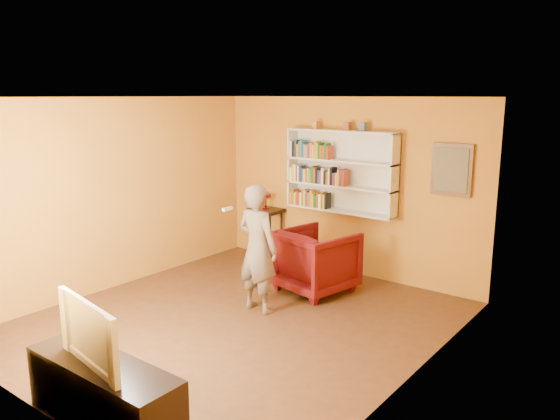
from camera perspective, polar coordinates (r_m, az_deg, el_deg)
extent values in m
cube|color=#472A16|center=(6.87, -4.50, -12.02)|extent=(5.30, 5.80, 0.12)
cube|color=#BF7C23|center=(8.42, 6.92, 2.47)|extent=(5.30, 0.04, 2.70)
cube|color=#BF7C23|center=(4.93, -24.91, -5.41)|extent=(5.30, 0.04, 2.70)
cube|color=#BF7C23|center=(8.11, -16.66, 1.68)|extent=(0.04, 5.80, 2.70)
cube|color=#BF7C23|center=(5.22, 14.11, -3.73)|extent=(0.04, 5.80, 2.70)
cube|color=white|center=(6.28, -4.93, 11.94)|extent=(5.30, 5.80, 0.06)
cube|color=white|center=(8.35, 6.82, 4.13)|extent=(1.80, 0.03, 1.20)
cube|color=white|center=(8.73, 1.38, 4.55)|extent=(0.03, 0.28, 1.20)
cube|color=white|center=(7.82, 11.89, 3.42)|extent=(0.03, 0.28, 1.20)
cube|color=white|center=(8.35, 6.26, -0.05)|extent=(1.80, 0.28, 0.03)
cube|color=white|center=(8.28, 6.32, 2.52)|extent=(1.80, 0.28, 0.03)
cube|color=white|center=(8.22, 6.38, 5.14)|extent=(1.80, 0.28, 0.03)
cube|color=white|center=(8.18, 6.45, 8.20)|extent=(1.80, 0.28, 0.03)
cube|color=orange|center=(8.74, 1.35, 1.31)|extent=(0.03, 0.15, 0.20)
cube|color=#826017|center=(8.72, 1.61, 1.42)|extent=(0.04, 0.17, 0.24)
cube|color=yellow|center=(8.71, 1.87, 1.27)|extent=(0.03, 0.19, 0.20)
cube|color=#A83A19|center=(8.67, 2.04, 1.30)|extent=(0.04, 0.15, 0.22)
cube|color=#A83A19|center=(8.65, 2.27, 1.24)|extent=(0.03, 0.16, 0.21)
cube|color=white|center=(8.64, 2.48, 1.21)|extent=(0.03, 0.18, 0.21)
cube|color=#826017|center=(8.61, 2.67, 1.34)|extent=(0.03, 0.18, 0.25)
cube|color=yellow|center=(8.58, 2.80, 1.28)|extent=(0.03, 0.15, 0.25)
cube|color=#60297C|center=(8.57, 3.02, 1.25)|extent=(0.03, 0.16, 0.25)
cube|color=#826017|center=(8.54, 3.22, 1.15)|extent=(0.04, 0.15, 0.22)
cube|color=orange|center=(8.52, 3.51, 1.23)|extent=(0.04, 0.16, 0.26)
cube|color=yellow|center=(8.50, 3.70, 1.06)|extent=(0.02, 0.16, 0.22)
cube|color=#16631A|center=(8.47, 3.89, 0.94)|extent=(0.04, 0.14, 0.19)
cube|color=#A83A19|center=(8.45, 4.15, 1.03)|extent=(0.03, 0.15, 0.23)
cube|color=white|center=(8.44, 4.44, 0.98)|extent=(0.04, 0.17, 0.22)
cube|color=#826017|center=(8.41, 4.65, 1.04)|extent=(0.02, 0.16, 0.25)
cube|color=yellow|center=(8.39, 4.81, 0.91)|extent=(0.03, 0.14, 0.22)
cube|color=black|center=(8.36, 5.02, 0.95)|extent=(0.03, 0.14, 0.24)
cube|color=white|center=(8.68, 1.40, 3.81)|extent=(0.04, 0.15, 0.21)
cube|color=yellow|center=(8.65, 1.66, 3.97)|extent=(0.04, 0.16, 0.26)
cube|color=white|center=(8.64, 1.92, 3.96)|extent=(0.03, 0.19, 0.26)
cube|color=#A83A19|center=(8.62, 2.04, 3.87)|extent=(0.02, 0.17, 0.24)
cube|color=white|center=(8.59, 2.14, 3.87)|extent=(0.02, 0.14, 0.25)
cube|color=navy|center=(8.57, 2.35, 3.85)|extent=(0.04, 0.15, 0.25)
cube|color=navy|center=(8.56, 2.64, 3.73)|extent=(0.03, 0.18, 0.22)
cube|color=yellow|center=(8.52, 2.78, 3.64)|extent=(0.04, 0.14, 0.20)
cube|color=#826017|center=(8.51, 3.05, 3.67)|extent=(0.03, 0.17, 0.22)
cube|color=orange|center=(8.49, 3.25, 3.70)|extent=(0.03, 0.18, 0.23)
cube|color=teal|center=(8.46, 3.38, 3.60)|extent=(0.03, 0.14, 0.21)
cube|color=#16631A|center=(8.46, 3.68, 3.75)|extent=(0.04, 0.19, 0.26)
cube|color=#A83A19|center=(8.43, 3.89, 3.67)|extent=(0.04, 0.17, 0.24)
cube|color=black|center=(8.41, 4.13, 3.62)|extent=(0.03, 0.17, 0.23)
cube|color=navy|center=(8.38, 4.30, 3.50)|extent=(0.03, 0.16, 0.21)
cube|color=#60297C|center=(8.37, 4.49, 3.45)|extent=(0.03, 0.17, 0.20)
cube|color=white|center=(8.35, 4.75, 3.60)|extent=(0.04, 0.18, 0.25)
cube|color=black|center=(8.33, 5.01, 3.42)|extent=(0.03, 0.19, 0.20)
cube|color=#826017|center=(8.31, 5.21, 3.37)|extent=(0.03, 0.17, 0.20)
cube|color=white|center=(8.29, 5.44, 3.51)|extent=(0.03, 0.18, 0.25)
cube|color=black|center=(8.25, 5.59, 3.56)|extent=(0.04, 0.15, 0.27)
cube|color=#60297C|center=(8.24, 5.88, 3.26)|extent=(0.04, 0.16, 0.19)
cube|color=yellow|center=(8.21, 6.12, 3.22)|extent=(0.04, 0.14, 0.19)
cube|color=yellow|center=(8.19, 6.35, 3.38)|extent=(0.02, 0.16, 0.24)
cube|color=#60297C|center=(8.19, 6.62, 3.40)|extent=(0.04, 0.19, 0.25)
cube|color=#A83A19|center=(8.15, 6.83, 3.33)|extent=(0.04, 0.15, 0.24)
cube|color=white|center=(8.63, 1.39, 6.42)|extent=(0.04, 0.14, 0.24)
cube|color=black|center=(8.62, 1.71, 6.42)|extent=(0.04, 0.19, 0.24)
cube|color=navy|center=(8.59, 1.96, 6.46)|extent=(0.04, 0.18, 0.26)
cube|color=orange|center=(8.57, 2.17, 6.25)|extent=(0.03, 0.19, 0.20)
cube|color=#826017|center=(8.55, 2.33, 6.38)|extent=(0.02, 0.18, 0.25)
cube|color=teal|center=(8.52, 2.48, 6.43)|extent=(0.03, 0.16, 0.26)
cube|color=navy|center=(8.50, 2.61, 6.29)|extent=(0.03, 0.14, 0.23)
cube|color=teal|center=(8.49, 2.85, 6.23)|extent=(0.03, 0.17, 0.21)
cube|color=orange|center=(8.47, 3.06, 6.16)|extent=(0.04, 0.17, 0.20)
cube|color=#60297C|center=(8.43, 3.28, 6.20)|extent=(0.04, 0.15, 0.22)
cube|color=orange|center=(8.41, 3.52, 6.25)|extent=(0.04, 0.15, 0.24)
cube|color=yellow|center=(8.40, 3.77, 6.14)|extent=(0.03, 0.17, 0.21)
cube|color=orange|center=(8.37, 3.96, 6.31)|extent=(0.03, 0.16, 0.26)
cube|color=yellow|center=(8.36, 4.20, 6.20)|extent=(0.02, 0.18, 0.24)
cube|color=#16631A|center=(8.34, 4.33, 6.21)|extent=(0.03, 0.16, 0.24)
cube|color=#826017|center=(8.32, 4.56, 6.09)|extent=(0.03, 0.17, 0.21)
cube|color=#A83A19|center=(8.29, 4.79, 6.03)|extent=(0.04, 0.16, 0.20)
cube|color=#16631A|center=(8.26, 4.99, 6.14)|extent=(0.03, 0.14, 0.24)
cube|color=#A83A19|center=(8.26, 5.25, 6.00)|extent=(0.02, 0.17, 0.21)
cube|color=#BE7836|center=(8.43, 3.75, 8.84)|extent=(0.08, 0.08, 0.11)
cube|color=brown|center=(8.13, 7.05, 8.68)|extent=(0.09, 0.09, 0.12)
cube|color=#4C587F|center=(8.00, 8.66, 8.60)|extent=(0.09, 0.09, 0.13)
cube|color=#533617|center=(7.61, 17.51, 4.04)|extent=(0.55, 0.04, 0.70)
cube|color=#7B7159|center=(7.59, 17.45, 4.02)|extent=(0.45, 0.02, 0.58)
cylinder|color=black|center=(9.19, -3.11, -2.68)|extent=(0.04, 0.04, 0.81)
cylinder|color=black|center=(8.93, -1.04, -3.11)|extent=(0.04, 0.04, 0.81)
cylinder|color=black|center=(9.42, -1.88, -2.31)|extent=(0.04, 0.04, 0.81)
cylinder|color=black|center=(9.16, 0.17, -2.71)|extent=(0.04, 0.04, 0.81)
cube|color=black|center=(9.07, -1.49, -0.04)|extent=(0.53, 0.41, 0.06)
cylinder|color=maroon|center=(9.07, -1.49, 0.20)|extent=(0.12, 0.12, 0.02)
cylinder|color=maroon|center=(9.05, -1.49, 0.72)|extent=(0.03, 0.03, 0.15)
ellipsoid|color=maroon|center=(9.03, -1.50, 1.50)|extent=(0.16, 0.16, 0.10)
cylinder|color=beige|center=(8.98, -1.11, 1.40)|extent=(0.01, 0.01, 0.12)
cylinder|color=beige|center=(9.02, -1.00, 1.44)|extent=(0.01, 0.01, 0.12)
cylinder|color=beige|center=(9.06, -1.03, 1.49)|extent=(0.01, 0.01, 0.12)
cylinder|color=beige|center=(9.09, -1.18, 1.53)|extent=(0.01, 0.01, 0.12)
cylinder|color=beige|center=(9.10, -1.42, 1.54)|extent=(0.01, 0.01, 0.12)
cylinder|color=beige|center=(9.10, -1.67, 1.54)|extent=(0.01, 0.01, 0.12)
cylinder|color=beige|center=(9.08, -1.88, 1.51)|extent=(0.01, 0.01, 0.12)
cylinder|color=beige|center=(9.04, -1.99, 1.47)|extent=(0.01, 0.01, 0.12)
cylinder|color=beige|center=(9.00, -1.96, 1.42)|extent=(0.01, 0.01, 0.12)
cylinder|color=beige|center=(8.97, -1.81, 1.38)|extent=(0.01, 0.01, 0.12)
cylinder|color=beige|center=(8.95, -1.58, 1.36)|extent=(0.01, 0.01, 0.12)
cylinder|color=beige|center=(8.96, -1.32, 1.37)|extent=(0.01, 0.01, 0.12)
imported|color=#410409|center=(7.70, 3.75, -5.31)|extent=(1.12, 1.14, 0.89)
imported|color=#66594B|center=(6.90, -2.35, -4.04)|extent=(0.62, 0.42, 1.65)
cube|color=silver|center=(6.67, -5.51, 0.12)|extent=(0.04, 0.15, 0.04)
cube|color=black|center=(5.03, -17.89, -17.79)|extent=(1.56, 0.47, 0.56)
imported|color=black|center=(4.78, -18.33, -11.92)|extent=(0.99, 0.29, 0.56)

